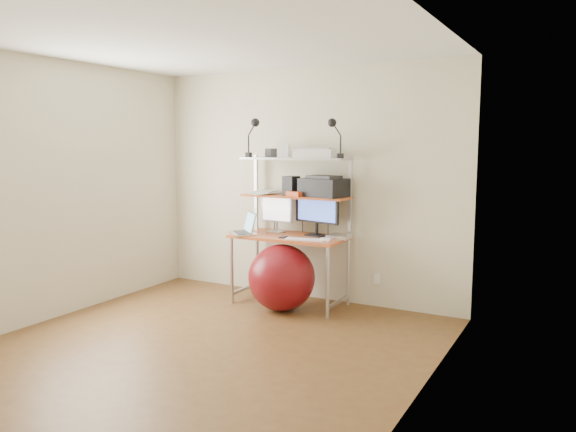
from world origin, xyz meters
name	(u,v)px	position (x,y,z in m)	size (l,w,h in m)	color
room	(206,199)	(0.00, 0.00, 1.25)	(3.60, 3.60, 3.60)	brown
computer_desk	(292,214)	(0.00, 1.50, 0.96)	(1.20, 0.60, 1.57)	#C15525
wall_outlet	(377,279)	(0.85, 1.79, 0.30)	(0.08, 0.01, 0.12)	white
monitor_silver	(277,211)	(-0.23, 1.58, 0.97)	(0.38, 0.14, 0.43)	silver
monitor_black	(317,210)	(0.25, 1.57, 1.01)	(0.54, 0.19, 0.54)	black
laptop	(246,229)	(-0.46, 1.31, 0.79)	(0.43, 0.43, 0.30)	#B3B3B7
keyboard	(305,239)	(0.27, 1.27, 0.75)	(0.40, 0.11, 0.01)	white
mouse	(325,240)	(0.47, 1.31, 0.75)	(0.10, 0.06, 0.03)	white
mac_mini	(339,237)	(0.54, 1.51, 0.76)	(0.21, 0.21, 0.04)	#B3B3B7
phone	(283,237)	(0.00, 1.29, 0.74)	(0.06, 0.12, 0.01)	black
printer	(324,187)	(0.32, 1.59, 1.25)	(0.52, 0.41, 0.22)	black
nas_cube	(291,186)	(-0.05, 1.56, 1.25)	(0.14, 0.14, 0.20)	black
red_box	(296,194)	(0.04, 1.49, 1.18)	(0.18, 0.12, 0.05)	#D14A21
scanner	(314,153)	(0.22, 1.55, 1.60)	(0.45, 0.34, 0.11)	white
box_white	(283,151)	(-0.15, 1.58, 1.62)	(0.12, 0.10, 0.14)	white
box_grey	(271,153)	(-0.33, 1.62, 1.60)	(0.09, 0.09, 0.09)	#313134
clip_lamp_left	(254,129)	(-0.45, 1.46, 1.85)	(0.16, 0.09, 0.41)	black
clip_lamp_right	(334,129)	(0.47, 1.49, 1.84)	(0.16, 0.09, 0.39)	black
exercise_ball	(282,278)	(0.04, 1.20, 0.34)	(0.68, 0.68, 0.68)	maroon
paper_stack	(264,192)	(-0.39, 1.58, 1.17)	(0.34, 0.41, 0.03)	white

